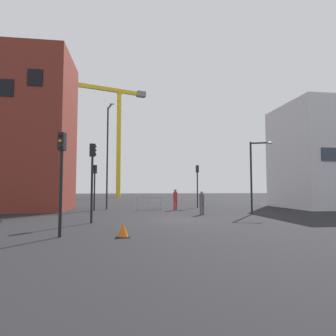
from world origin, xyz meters
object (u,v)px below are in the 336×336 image
(traffic_light_island, at_px, (197,179))
(pedestrian_waiting, at_px, (175,198))
(streetlamp_short, at_px, (254,170))
(pedestrian_walking, at_px, (202,201))
(traffic_cone_orange, at_px, (123,230))
(construction_crane, at_px, (118,125))
(traffic_light_far, at_px, (61,167))
(traffic_light_corner, at_px, (95,180))
(streetlamp_tall, at_px, (108,150))
(traffic_light_crosswalk, at_px, (92,170))

(traffic_light_island, height_order, pedestrian_waiting, traffic_light_island)
(streetlamp_short, relative_size, pedestrian_walking, 3.15)
(traffic_cone_orange, bearing_deg, construction_crane, 92.75)
(traffic_light_far, relative_size, traffic_cone_orange, 7.30)
(traffic_light_corner, bearing_deg, pedestrian_waiting, -2.59)
(pedestrian_waiting, bearing_deg, streetlamp_tall, 162.88)
(construction_crane, xyz_separation_m, traffic_cone_orange, (2.26, -46.96, -14.31))
(construction_crane, height_order, streetlamp_short, construction_crane)
(construction_crane, xyz_separation_m, pedestrian_waiting, (6.33, -34.19, -13.53))
(traffic_light_island, xyz_separation_m, traffic_light_far, (-9.10, -15.41, -0.01))
(pedestrian_walking, bearing_deg, traffic_light_island, 78.91)
(traffic_cone_orange, bearing_deg, traffic_light_island, 66.93)
(streetlamp_tall, height_order, traffic_light_crosswalk, streetlamp_tall)
(construction_crane, bearing_deg, pedestrian_walking, -78.90)
(streetlamp_short, bearing_deg, pedestrian_waiting, 137.99)
(pedestrian_waiting, distance_m, traffic_cone_orange, 13.43)
(traffic_light_island, height_order, traffic_light_far, traffic_light_island)
(traffic_light_island, relative_size, traffic_light_corner, 1.07)
(pedestrian_walking, height_order, traffic_cone_orange, pedestrian_walking)
(construction_crane, xyz_separation_m, traffic_light_corner, (-0.38, -33.89, -12.02))
(construction_crane, relative_size, streetlamp_short, 4.27)
(streetlamp_tall, height_order, traffic_light_far, streetlamp_tall)
(traffic_light_far, bearing_deg, traffic_light_island, 59.45)
(streetlamp_tall, distance_m, traffic_light_far, 14.49)
(traffic_light_corner, bearing_deg, traffic_light_island, 15.79)
(traffic_light_crosswalk, bearing_deg, pedestrian_waiting, 53.89)
(streetlamp_short, relative_size, traffic_light_island, 1.28)
(traffic_light_far, bearing_deg, pedestrian_walking, 46.90)
(streetlamp_tall, distance_m, traffic_light_island, 8.85)
(traffic_light_island, height_order, traffic_light_corner, traffic_light_island)
(construction_crane, relative_size, streetlamp_tall, 2.43)
(construction_crane, distance_m, traffic_light_far, 48.14)
(pedestrian_walking, distance_m, pedestrian_waiting, 4.42)
(construction_crane, bearing_deg, traffic_light_crosswalk, -89.36)
(traffic_light_corner, bearing_deg, traffic_cone_orange, -78.61)
(traffic_light_island, bearing_deg, pedestrian_walking, -101.09)
(traffic_light_crosswalk, distance_m, traffic_light_corner, 8.39)
(streetlamp_short, distance_m, traffic_light_corner, 12.71)
(pedestrian_walking, bearing_deg, traffic_light_far, -133.10)
(construction_crane, bearing_deg, traffic_cone_orange, -87.25)
(traffic_light_crosswalk, distance_m, traffic_cone_orange, 5.70)
(streetlamp_tall, xyz_separation_m, streetlamp_short, (10.80, -6.30, -2.10))
(construction_crane, xyz_separation_m, traffic_light_island, (8.95, -31.25, -11.85))
(traffic_light_island, height_order, traffic_cone_orange, traffic_light_island)
(traffic_cone_orange, bearing_deg, pedestrian_waiting, 72.31)
(streetlamp_short, distance_m, pedestrian_walking, 4.42)
(streetlamp_short, xyz_separation_m, pedestrian_waiting, (-5.03, 4.53, -2.13))
(traffic_light_crosswalk, bearing_deg, traffic_light_corner, 95.82)
(traffic_light_island, bearing_deg, construction_crane, 105.98)
(traffic_light_corner, distance_m, pedestrian_walking, 9.27)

